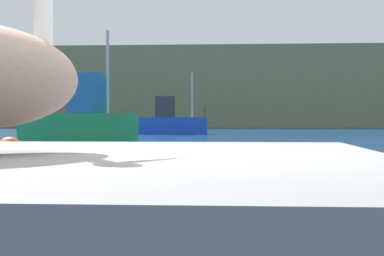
{
  "coord_description": "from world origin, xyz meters",
  "views": [
    {
      "loc": [
        0.05,
        -3.04,
        1.05
      ],
      "look_at": [
        -1.41,
        16.95,
        0.74
      ],
      "focal_mm": 60.91,
      "sensor_mm": 36.0,
      "label": 1
    }
  ],
  "objects": [
    {
      "name": "fishing_boat_blue",
      "position": [
        -4.48,
        38.92,
        0.83
      ],
      "size": [
        4.75,
        1.78,
        3.98
      ],
      "rotation": [
        0.0,
        0.0,
        0.12
      ],
      "color": "blue",
      "rests_on": "ground"
    },
    {
      "name": "hillside_backdrop",
      "position": [
        0.0,
        71.53,
        4.44
      ],
      "size": [
        140.0,
        10.56,
        8.89
      ],
      "primitive_type": "cube",
      "color": "#6B7A51",
      "rests_on": "ground"
    },
    {
      "name": "fishing_boat_green",
      "position": [
        -6.23,
        22.08,
        0.92
      ],
      "size": [
        5.01,
        3.03,
        4.41
      ],
      "rotation": [
        0.0,
        0.0,
        -0.38
      ],
      "color": "#1E8C4C",
      "rests_on": "ground"
    },
    {
      "name": "mooring_buoy",
      "position": [
        -5.25,
        11.63,
        0.31
      ],
      "size": [
        0.61,
        0.61,
        0.61
      ],
      "primitive_type": "sphere",
      "color": "#E54C19",
      "rests_on": "ground"
    }
  ]
}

